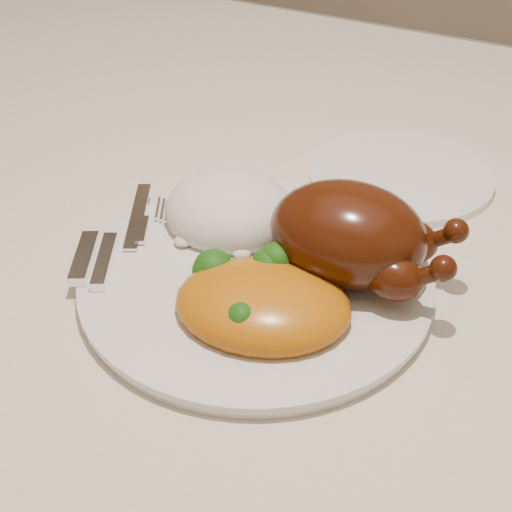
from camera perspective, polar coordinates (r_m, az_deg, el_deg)
The scene contains 8 objects.
dining_table at distance 0.91m, azimuth -2.35°, elevation 2.64°, with size 1.60×0.90×0.76m.
tablecloth at distance 0.87m, azimuth -2.47°, elevation 6.64°, with size 1.73×1.03×0.18m.
dinner_plate at distance 0.64m, azimuth -0.00°, elevation -1.91°, with size 0.31×0.31×0.01m, color white.
side_plate at distance 0.82m, azimuth 11.47°, elevation 6.44°, with size 0.20×0.20×0.01m, color white.
roast_chicken at distance 0.62m, azimuth 7.68°, elevation 1.67°, with size 0.17×0.12×0.09m.
rice_mound at distance 0.69m, azimuth -2.03°, elevation 3.55°, with size 0.15×0.14×0.07m.
mac_and_cheese at distance 0.59m, azimuth 0.62°, elevation -3.65°, with size 0.17×0.15×0.06m.
cutlery at distance 0.68m, azimuth -11.52°, elevation 0.87°, with size 0.08×0.17×0.01m.
Camera 1 is at (0.39, -0.65, 1.17)m, focal length 50.00 mm.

